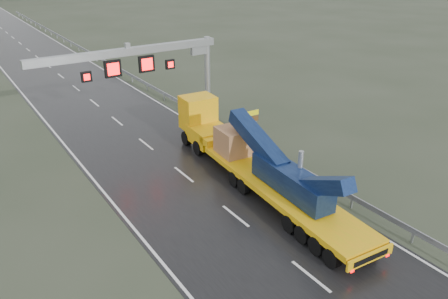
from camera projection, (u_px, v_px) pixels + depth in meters
ground at (282, 254)px, 21.54m from camera, size 400.00×400.00×0.00m
road at (61, 76)px, 51.75m from camera, size 11.00×200.00×0.02m
guardrail at (143, 82)px, 46.99m from camera, size 0.20×140.00×1.40m
sign_gantry at (155, 64)px, 33.86m from camera, size 14.90×1.20×7.42m
heavy_haul_truck at (244, 152)px, 28.27m from camera, size 4.09×18.86×4.40m
exit_sign_pair at (251, 119)px, 34.04m from camera, size 1.38×0.11×2.36m
striped_barrier at (208, 109)px, 39.45m from camera, size 0.73×0.49×1.15m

